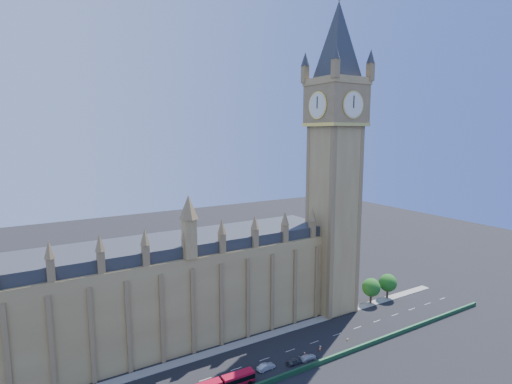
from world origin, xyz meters
TOP-DOWN VIEW (x-y plane):
  - ground at (0.00, 0.00)m, footprint 400.00×400.00m
  - palace_westminster at (-25.00, 22.00)m, footprint 120.00×20.00m
  - elizabeth_tower at (38.00, 13.99)m, footprint 20.59×20.59m
  - bridge_parapet at (0.00, -9.00)m, footprint 160.00×0.60m
  - kerb_north at (0.00, 9.50)m, footprint 160.00×3.00m
  - tree_east_near at (52.22, 10.08)m, footprint 6.00×6.00m
  - tree_east_far at (60.22, 10.08)m, footprint 6.00×6.00m
  - car_grey at (9.23, -5.54)m, footprint 4.07×1.66m
  - car_silver at (2.00, -3.95)m, footprint 4.69×1.92m
  - car_white at (13.17, -5.77)m, footprint 4.61×1.92m
  - cone_a at (14.00, -3.45)m, footprint 0.59×0.59m
  - cone_b at (18.66, -3.88)m, footprint 0.59×0.59m
  - cone_c at (28.36, -3.86)m, footprint 0.45×0.45m
  - cone_d at (19.51, -3.08)m, footprint 0.60×0.60m

SIDE VIEW (x-z plane):
  - ground at x=0.00m, z-range 0.00..0.00m
  - kerb_north at x=0.00m, z-range 0.00..0.16m
  - cone_c at x=28.36m, z-range 0.00..0.70m
  - cone_b at x=18.66m, z-range 0.00..0.74m
  - cone_d at x=19.51m, z-range 0.00..0.74m
  - cone_a at x=14.00m, z-range -0.01..0.76m
  - bridge_parapet at x=0.00m, z-range 0.00..1.20m
  - car_white at x=13.17m, z-range 0.00..1.33m
  - car_grey at x=9.23m, z-range 0.00..1.38m
  - car_silver at x=2.00m, z-range 0.00..1.51m
  - tree_east_near at x=52.22m, z-range 1.39..9.89m
  - tree_east_far at x=60.22m, z-range 1.39..9.89m
  - palace_westminster at x=-25.00m, z-range -0.14..27.86m
  - elizabeth_tower at x=38.00m, z-range 2.06..107.06m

